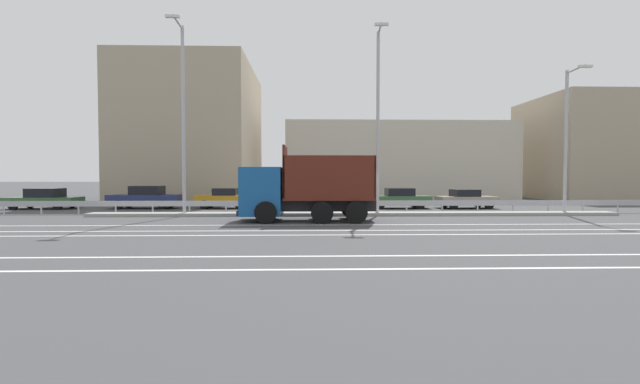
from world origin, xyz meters
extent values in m
plane|color=#424244|center=(0.00, 0.00, 0.00)|extent=(320.00, 320.00, 0.00)
cube|color=silver|center=(-2.60, -2.90, 0.00)|extent=(53.45, 0.16, 0.01)
cube|color=silver|center=(-2.60, -4.91, 0.00)|extent=(53.45, 0.16, 0.01)
cube|color=silver|center=(-2.60, -6.23, 0.00)|extent=(53.45, 0.16, 0.01)
cube|color=silver|center=(-2.60, -10.47, 0.00)|extent=(53.45, 0.16, 0.01)
cube|color=silver|center=(-2.60, -12.14, 0.00)|extent=(53.45, 0.16, 0.01)
cube|color=gray|center=(0.00, 1.69, 0.09)|extent=(29.40, 1.10, 0.18)
cube|color=#9EA0A5|center=(0.00, 2.84, 0.62)|extent=(53.45, 0.04, 0.32)
cylinder|color=#ADADB2|center=(-20.08, 2.84, 0.31)|extent=(0.09, 0.09, 0.62)
cylinder|color=#ADADB2|center=(-17.97, 2.84, 0.31)|extent=(0.09, 0.09, 0.62)
cylinder|color=#ADADB2|center=(-15.86, 2.84, 0.31)|extent=(0.09, 0.09, 0.62)
cylinder|color=#ADADB2|center=(-13.74, 2.84, 0.31)|extent=(0.09, 0.09, 0.62)
cylinder|color=#ADADB2|center=(-11.63, 2.84, 0.31)|extent=(0.09, 0.09, 0.62)
cylinder|color=#ADADB2|center=(-9.51, 2.84, 0.31)|extent=(0.09, 0.09, 0.62)
cylinder|color=#ADADB2|center=(-7.40, 2.84, 0.31)|extent=(0.09, 0.09, 0.62)
cylinder|color=#ADADB2|center=(-5.29, 2.84, 0.31)|extent=(0.09, 0.09, 0.62)
cylinder|color=#ADADB2|center=(-3.17, 2.84, 0.31)|extent=(0.09, 0.09, 0.62)
cylinder|color=#ADADB2|center=(-1.06, 2.84, 0.31)|extent=(0.09, 0.09, 0.62)
cylinder|color=#ADADB2|center=(1.06, 2.84, 0.31)|extent=(0.09, 0.09, 0.62)
cylinder|color=#ADADB2|center=(3.17, 2.84, 0.31)|extent=(0.09, 0.09, 0.62)
cylinder|color=#ADADB2|center=(5.29, 2.84, 0.31)|extent=(0.09, 0.09, 0.62)
cylinder|color=#ADADB2|center=(7.40, 2.84, 0.31)|extent=(0.09, 0.09, 0.62)
cylinder|color=#ADADB2|center=(9.51, 2.84, 0.31)|extent=(0.09, 0.09, 0.62)
cylinder|color=#ADADB2|center=(11.63, 2.84, 0.31)|extent=(0.09, 0.09, 0.62)
cylinder|color=#ADADB2|center=(13.74, 2.84, 0.31)|extent=(0.09, 0.09, 0.62)
cylinder|color=#ADADB2|center=(15.86, 2.84, 0.31)|extent=(0.09, 0.09, 0.62)
cube|color=#144C8C|center=(-4.87, -1.09, 1.47)|extent=(1.96, 2.52, 2.32)
cube|color=black|center=(-5.86, -1.08, 1.88)|extent=(0.04, 2.15, 0.87)
cube|color=black|center=(-5.90, -1.08, 0.47)|extent=(0.12, 2.45, 0.24)
cube|color=black|center=(-1.63, -1.11, 0.79)|extent=(4.55, 1.41, 0.53)
cube|color=#511E14|center=(-1.63, -1.11, 1.11)|extent=(4.37, 2.43, 0.12)
cube|color=#511E14|center=(-1.64, -2.26, 2.17)|extent=(4.36, 0.13, 2.00)
cube|color=#511E14|center=(-1.62, 0.04, 2.17)|extent=(4.36, 0.13, 2.00)
cube|color=#511E14|center=(-3.76, -1.10, 2.42)|extent=(0.12, 2.40, 2.49)
cube|color=#511E14|center=(0.50, -1.13, 2.17)|extent=(0.12, 2.40, 2.00)
cylinder|color=black|center=(-4.59, -2.32, 0.52)|extent=(1.04, 0.33, 1.04)
cylinder|color=black|center=(-4.57, 0.14, 0.52)|extent=(1.04, 0.33, 1.04)
cylinder|color=black|center=(-1.98, -2.33, 0.52)|extent=(1.04, 0.33, 1.04)
cylinder|color=black|center=(-1.96, 0.12, 0.52)|extent=(1.04, 0.33, 1.04)
cylinder|color=black|center=(-0.39, -2.35, 0.52)|extent=(1.04, 0.33, 1.04)
cylinder|color=black|center=(-0.38, 0.11, 0.52)|extent=(1.04, 0.33, 1.04)
cylinder|color=white|center=(-0.21, 1.69, 0.18)|extent=(0.16, 0.16, 0.36)
cylinder|color=black|center=(-0.21, 1.69, 0.54)|extent=(0.16, 0.16, 0.36)
cylinder|color=white|center=(-0.21, 1.69, 0.90)|extent=(0.16, 0.16, 0.36)
cylinder|color=black|center=(-0.21, 1.69, 1.27)|extent=(0.16, 0.16, 0.36)
cylinder|color=white|center=(-0.21, 1.69, 1.63)|extent=(0.16, 0.16, 0.36)
cylinder|color=#1E4CB2|center=(-0.21, 1.69, 2.19)|extent=(0.76, 0.03, 0.76)
cylinder|color=white|center=(-0.21, 1.69, 2.19)|extent=(0.82, 0.02, 0.82)
cylinder|color=#ADADB2|center=(-9.45, 1.59, 5.18)|extent=(0.18, 0.18, 10.36)
cylinder|color=#ADADB2|center=(-9.39, 0.59, 10.21)|extent=(0.21, 2.01, 0.10)
cube|color=silver|center=(-9.34, -0.41, 10.13)|extent=(0.71, 0.24, 0.12)
cylinder|color=#ADADB2|center=(1.24, 1.59, 5.07)|extent=(0.18, 0.18, 10.14)
cylinder|color=#ADADB2|center=(1.17, 0.69, 9.99)|extent=(0.23, 1.81, 0.10)
cube|color=silver|center=(1.11, -0.21, 9.91)|extent=(0.71, 0.25, 0.12)
cylinder|color=#ADADB2|center=(11.93, 1.71, 4.08)|extent=(0.18, 0.18, 8.15)
cylinder|color=#ADADB2|center=(11.87, 0.84, 8.00)|extent=(0.22, 1.75, 0.10)
cube|color=silver|center=(11.81, -0.03, 7.92)|extent=(0.71, 0.25, 0.12)
cube|color=#335B33|center=(-20.52, 7.25, 0.55)|extent=(4.63, 1.89, 0.49)
cube|color=black|center=(-20.38, 7.25, 1.09)|extent=(1.95, 1.65, 0.60)
cylinder|color=black|center=(-21.94, 6.36, 0.30)|extent=(0.60, 0.20, 0.60)
cylinder|color=black|center=(-21.95, 8.13, 0.30)|extent=(0.60, 0.20, 0.60)
cylinder|color=black|center=(-19.08, 6.37, 0.30)|extent=(0.60, 0.20, 0.60)
cylinder|color=black|center=(-19.09, 8.15, 0.30)|extent=(0.60, 0.20, 0.60)
cube|color=navy|center=(-13.73, 7.32, 0.63)|extent=(4.77, 1.82, 0.65)
cube|color=black|center=(-13.59, 7.31, 1.25)|extent=(2.03, 1.53, 0.60)
cylinder|color=black|center=(-15.22, 6.57, 0.30)|extent=(0.61, 0.22, 0.60)
cylinder|color=black|center=(-15.17, 8.16, 0.30)|extent=(0.61, 0.22, 0.60)
cylinder|color=black|center=(-12.30, 6.48, 0.30)|extent=(0.61, 0.22, 0.60)
cylinder|color=black|center=(-12.24, 8.06, 0.30)|extent=(0.61, 0.22, 0.60)
cube|color=#B27A14|center=(-8.38, 7.47, 0.60)|extent=(3.87, 1.90, 0.60)
cube|color=black|center=(-8.27, 7.46, 1.14)|extent=(1.66, 1.61, 0.49)
cylinder|color=black|center=(-9.59, 6.68, 0.30)|extent=(0.61, 0.22, 0.60)
cylinder|color=black|center=(-9.53, 8.35, 0.30)|extent=(0.61, 0.22, 0.60)
cylinder|color=black|center=(-7.24, 6.59, 0.30)|extent=(0.61, 0.22, 0.60)
cylinder|color=black|center=(-7.17, 8.26, 0.30)|extent=(0.61, 0.22, 0.60)
cube|color=silver|center=(-2.60, 7.07, 0.65)|extent=(4.41, 1.95, 0.70)
cube|color=black|center=(-2.47, 7.07, 1.21)|extent=(1.89, 1.62, 0.42)
cylinder|color=black|center=(-3.90, 6.18, 0.30)|extent=(0.61, 0.23, 0.60)
cylinder|color=black|center=(-3.98, 7.83, 0.30)|extent=(0.61, 0.23, 0.60)
cylinder|color=black|center=(-1.22, 6.31, 0.30)|extent=(0.61, 0.23, 0.60)
cylinder|color=black|center=(-1.30, 7.96, 0.30)|extent=(0.61, 0.23, 0.60)
cube|color=#335B33|center=(3.53, 7.06, 0.58)|extent=(4.38, 1.73, 0.56)
cube|color=black|center=(3.66, 7.07, 1.13)|extent=(1.85, 1.50, 0.53)
cylinder|color=black|center=(2.19, 6.25, 0.30)|extent=(0.60, 0.21, 0.60)
cylinder|color=black|center=(2.17, 7.85, 0.30)|extent=(0.60, 0.21, 0.60)
cylinder|color=black|center=(4.89, 6.28, 0.30)|extent=(0.60, 0.21, 0.60)
cylinder|color=black|center=(4.87, 7.88, 0.30)|extent=(0.60, 0.21, 0.60)
cube|color=gray|center=(8.26, 6.96, 0.56)|extent=(3.98, 1.96, 0.52)
cube|color=black|center=(8.14, 6.95, 1.06)|extent=(1.70, 1.67, 0.47)
cylinder|color=black|center=(9.45, 7.87, 0.30)|extent=(0.61, 0.22, 0.60)
cylinder|color=black|center=(9.50, 6.13, 0.30)|extent=(0.61, 0.22, 0.60)
cylinder|color=black|center=(7.01, 7.79, 0.30)|extent=(0.61, 0.22, 0.60)
cylinder|color=black|center=(7.07, 6.05, 0.30)|extent=(0.61, 0.22, 0.60)
cube|color=tan|center=(-13.25, 18.42, 6.11)|extent=(10.92, 14.27, 12.22)
cube|color=beige|center=(6.14, 21.85, 3.65)|extent=(21.60, 11.05, 7.31)
cube|color=tan|center=(27.45, 19.53, 4.94)|extent=(15.04, 10.95, 9.88)
camera|label=1|loc=(-2.64, -22.09, 2.18)|focal=24.00mm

